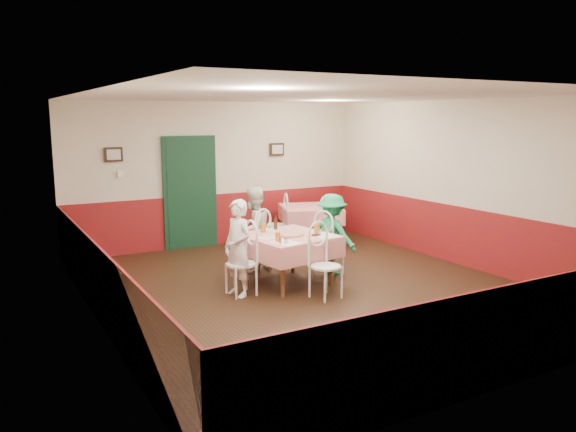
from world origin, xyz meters
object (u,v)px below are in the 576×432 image
main_table (288,260)px  chair_second_b (331,228)px  glass_c (263,228)px  beer_bottle (276,224)px  wallet (316,235)px  pizza (290,234)px  chair_second_a (277,225)px  glass_a (278,237)px  chair_left (241,264)px  diner_right (332,234)px  diner_far (254,230)px  chair_far (256,245)px  chair_right (330,247)px  second_table (310,225)px  chair_near (326,267)px  glass_b (317,229)px  diner_left (238,248)px

main_table → chair_second_b: (1.74, 1.43, 0.08)m
glass_c → beer_bottle: beer_bottle is taller
beer_bottle → wallet: bearing=-62.9°
pizza → beer_bottle: bearing=89.8°
main_table → chair_second_a: 2.40m
glass_c → main_table: bearing=-55.1°
chair_second_b → glass_a: chair_second_b is taller
chair_second_b → glass_c: bearing=-132.1°
chair_left → diner_right: 1.76m
chair_second_a → chair_left: bearing=-19.3°
wallet → diner_far: size_ratio=0.08×
chair_far → chair_right: bearing=125.6°
pizza → wallet: bearing=-32.2°
second_table → pizza: size_ratio=2.76×
wallet → diner_right: size_ratio=0.08×
chair_near → chair_second_b: same height
chair_far → glass_c: (-0.11, -0.50, 0.38)m
chair_left → glass_b: bearing=88.6°
diner_far → diner_left: bearing=31.9°
second_table → pizza: pizza is taller
wallet → diner_right: 0.67m
glass_c → diner_left: (-0.65, -0.48, -0.14)m
chair_left → wallet: chair_left is taller
main_table → diner_right: diner_right is taller
chair_right → diner_left: size_ratio=0.65×
second_table → chair_second_a: chair_second_a is taller
chair_second_a → chair_near: bearing=3.2°
main_table → second_table: size_ratio=1.09×
chair_far → main_table: bearing=80.6°
beer_bottle → diner_left: 1.07m
chair_left → chair_far: (0.71, 0.97, 0.00)m
pizza → wallet: size_ratio=3.68×
chair_second_a → pizza: 2.44m
chair_near → diner_left: (-1.02, 0.70, 0.24)m
chair_second_b → pizza: (-1.73, -1.46, 0.32)m
chair_near → wallet: chair_near is taller
chair_far → chair_second_a: (1.12, 1.34, 0.00)m
beer_bottle → glass_c: bearing=-164.3°
pizza → beer_bottle: beer_bottle is taller
pizza → wallet: 0.40m
chair_right → glass_a: chair_right is taller
chair_right → wallet: chair_right is taller
chair_left → diner_right: (1.73, 0.27, 0.20)m
chair_right → chair_second_a: size_ratio=1.00×
glass_a → diner_left: (-0.54, 0.19, -0.14)m
chair_second_b → chair_left: bearing=-129.7°
chair_left → diner_right: bearing=97.5°
chair_left → beer_bottle: (0.85, 0.55, 0.41)m
chair_near → chair_second_a: (0.86, 3.02, 0.00)m
pizza → beer_bottle: (0.00, 0.44, 0.09)m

